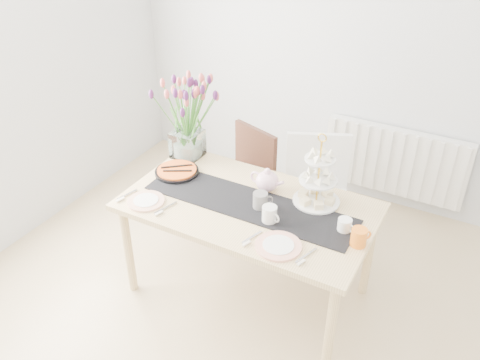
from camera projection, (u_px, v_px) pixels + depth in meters
The scene contains 16 objects.
room_shell at pixel (204, 184), 2.44m from camera, with size 4.50×4.50×4.50m.
radiator at pixel (394, 161), 4.31m from camera, with size 1.20×0.08×0.60m, color white.
dining_table at pixel (249, 214), 3.29m from camera, with size 1.60×0.90×0.75m.
chair_brown at pixel (245, 174), 4.02m from camera, with size 0.55×0.55×0.87m.
chair_white at pixel (316, 189), 3.76m from camera, with size 0.62×0.62×0.95m.
table_runner at pixel (249, 204), 3.25m from camera, with size 1.40×0.35×0.01m, color black.
tulip_vase at pixel (185, 106), 3.57m from camera, with size 0.73×0.73×0.63m.
cake_stand at pixel (318, 186), 3.20m from camera, with size 0.30×0.30×0.44m.
teapot at pixel (267, 181), 3.34m from camera, with size 0.25×0.20×0.16m, color white, non-canonical shape.
cream_jug at pixel (345, 225), 3.00m from camera, with size 0.08×0.08×0.08m, color white.
tart_tin at pixel (177, 172), 3.56m from camera, with size 0.31×0.31×0.04m.
mug_grey at pixel (260, 201), 3.19m from camera, with size 0.09×0.09×0.11m, color slate.
mug_white at pixel (269, 214), 3.07m from camera, with size 0.09×0.09×0.11m, color silver.
mug_orange at pixel (359, 237), 2.88m from camera, with size 0.09×0.09×0.11m, color orange.
plate_left at pixel (146, 201), 3.27m from camera, with size 0.24×0.24×0.01m, color white.
plate_right at pixel (278, 246), 2.89m from camera, with size 0.27×0.27×0.01m, color white.
Camera 1 is at (1.14, -1.71, 2.62)m, focal length 38.00 mm.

